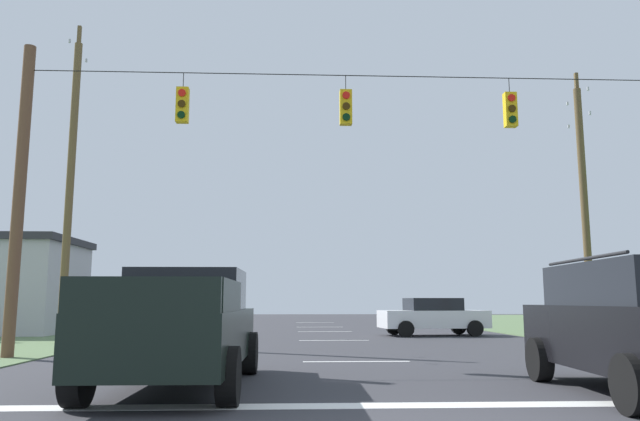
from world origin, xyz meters
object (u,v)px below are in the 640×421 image
at_px(pickup_truck, 182,327).
at_px(utility_pole_near_left, 70,182).
at_px(distant_car_crossing_white, 433,316).
at_px(utility_pole_mid_right, 584,202).
at_px(overhead_signal_span, 353,185).
at_px(distant_car_oncoming, 122,314).

relative_size(pickup_truck, utility_pole_near_left, 0.48).
xyz_separation_m(distant_car_crossing_white, utility_pole_near_left, (-13.47, -4.05, 4.67)).
height_order(utility_pole_mid_right, utility_pole_near_left, utility_pole_near_left).
height_order(overhead_signal_span, utility_pole_near_left, utility_pole_near_left).
relative_size(distant_car_crossing_white, distant_car_oncoming, 1.02).
height_order(overhead_signal_span, utility_pole_mid_right, utility_pole_mid_right).
bearing_deg(utility_pole_near_left, utility_pole_mid_right, 0.11).
xyz_separation_m(pickup_truck, distant_car_oncoming, (-6.42, 19.80, -0.18)).
height_order(distant_car_crossing_white, utility_pole_near_left, utility_pole_near_left).
xyz_separation_m(overhead_signal_span, distant_car_crossing_white, (4.20, 9.38, -3.62)).
distance_m(utility_pole_mid_right, utility_pole_near_left, 18.13).
bearing_deg(utility_pole_near_left, pickup_truck, -60.91).
bearing_deg(pickup_truck, distant_car_crossing_white, 62.49).
bearing_deg(distant_car_crossing_white, utility_pole_near_left, -163.25).
bearing_deg(overhead_signal_span, utility_pole_mid_right, 31.20).
distance_m(distant_car_crossing_white, utility_pole_near_left, 14.82).
relative_size(overhead_signal_span, distant_car_oncoming, 3.99).
height_order(overhead_signal_span, distant_car_crossing_white, overhead_signal_span).
bearing_deg(distant_car_crossing_white, overhead_signal_span, -114.11).
bearing_deg(distant_car_oncoming, utility_pole_near_left, -86.57).
distance_m(overhead_signal_span, distant_car_oncoming, 17.96).
relative_size(distant_car_oncoming, utility_pole_mid_right, 0.45).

